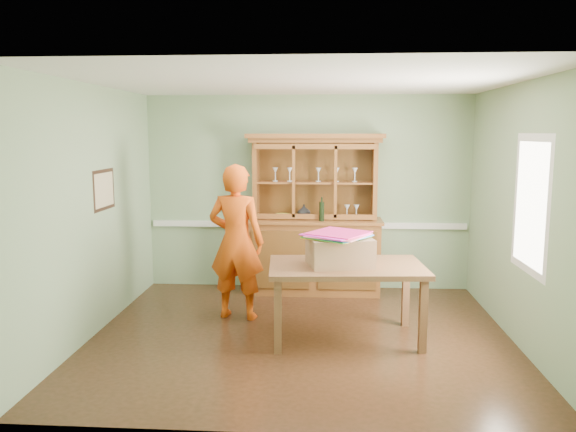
# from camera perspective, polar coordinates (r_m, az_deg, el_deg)

# --- Properties ---
(floor) EXTENTS (4.50, 4.50, 0.00)m
(floor) POSITION_cam_1_polar(r_m,az_deg,el_deg) (6.22, 1.32, -12.10)
(floor) COLOR #462616
(floor) RESTS_ON ground
(ceiling) EXTENTS (4.50, 4.50, 0.00)m
(ceiling) POSITION_cam_1_polar(r_m,az_deg,el_deg) (5.85, 1.41, 13.51)
(ceiling) COLOR white
(ceiling) RESTS_ON wall_back
(wall_back) EXTENTS (4.50, 0.00, 4.50)m
(wall_back) POSITION_cam_1_polar(r_m,az_deg,el_deg) (7.87, 2.00, 2.37)
(wall_back) COLOR gray
(wall_back) RESTS_ON floor
(wall_left) EXTENTS (0.00, 4.00, 4.00)m
(wall_left) POSITION_cam_1_polar(r_m,az_deg,el_deg) (6.39, -19.23, 0.48)
(wall_left) COLOR gray
(wall_left) RESTS_ON floor
(wall_right) EXTENTS (0.00, 4.00, 4.00)m
(wall_right) POSITION_cam_1_polar(r_m,az_deg,el_deg) (6.21, 22.58, 0.08)
(wall_right) COLOR gray
(wall_right) RESTS_ON floor
(wall_front) EXTENTS (4.50, 0.00, 4.50)m
(wall_front) POSITION_cam_1_polar(r_m,az_deg,el_deg) (3.92, 0.09, -3.85)
(wall_front) COLOR gray
(wall_front) RESTS_ON floor
(chair_rail) EXTENTS (4.41, 0.05, 0.08)m
(chair_rail) POSITION_cam_1_polar(r_m,az_deg,el_deg) (7.90, 1.97, -0.90)
(chair_rail) COLOR white
(chair_rail) RESTS_ON wall_back
(framed_map) EXTENTS (0.03, 0.60, 0.46)m
(framed_map) POSITION_cam_1_polar(r_m,az_deg,el_deg) (6.63, -18.15, 2.55)
(framed_map) COLOR black
(framed_map) RESTS_ON wall_left
(window_panel) EXTENTS (0.03, 0.96, 1.36)m
(window_panel) POSITION_cam_1_polar(r_m,az_deg,el_deg) (5.90, 23.40, 1.10)
(window_panel) COLOR white
(window_panel) RESTS_ON wall_right
(china_hutch) EXTENTS (1.85, 0.61, 2.17)m
(china_hutch) POSITION_cam_1_polar(r_m,az_deg,el_deg) (7.71, 2.68, -2.18)
(china_hutch) COLOR brown
(china_hutch) RESTS_ON floor
(dining_table) EXTENTS (1.69, 1.09, 0.81)m
(dining_table) POSITION_cam_1_polar(r_m,az_deg,el_deg) (5.98, 5.96, -5.84)
(dining_table) COLOR brown
(dining_table) RESTS_ON floor
(cardboard_box) EXTENTS (0.74, 0.64, 0.30)m
(cardboard_box) POSITION_cam_1_polar(r_m,az_deg,el_deg) (5.89, 5.27, -3.59)
(cardboard_box) COLOR #95694D
(cardboard_box) RESTS_ON dining_table
(kite_stack) EXTENTS (0.73, 0.73, 0.05)m
(kite_stack) POSITION_cam_1_polar(r_m,az_deg,el_deg) (5.82, 4.92, -1.97)
(kite_stack) COLOR yellow
(kite_stack) RESTS_ON cardboard_box
(person) EXTENTS (0.73, 0.55, 1.83)m
(person) POSITION_cam_1_polar(r_m,az_deg,el_deg) (6.62, -5.27, -2.64)
(person) COLOR #DC4C0D
(person) RESTS_ON floor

